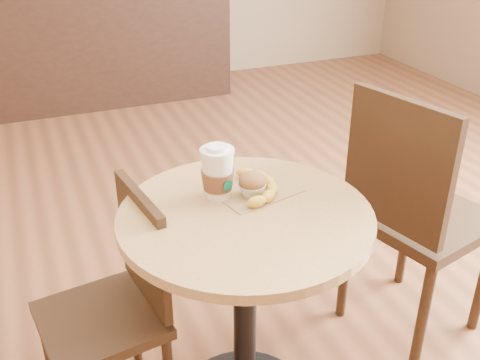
% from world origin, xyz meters
% --- Properties ---
extents(cafe_table, '(0.71, 0.71, 0.75)m').
position_xyz_m(cafe_table, '(0.00, -0.08, 0.53)').
color(cafe_table, black).
rests_on(cafe_table, ground).
extents(chair_left, '(0.39, 0.39, 0.78)m').
position_xyz_m(chair_left, '(-0.35, 0.06, 0.43)').
color(chair_left, '#312011').
rests_on(chair_left, ground).
extents(chair_right, '(0.52, 0.52, 0.97)m').
position_xyz_m(chair_right, '(0.69, 0.04, 0.53)').
color(chair_right, '#312011').
rests_on(chair_right, ground).
extents(service_counter, '(2.30, 0.65, 1.04)m').
position_xyz_m(service_counter, '(0.00, 3.18, 0.52)').
color(service_counter, black).
rests_on(service_counter, ground).
extents(kraft_bag, '(0.28, 0.23, 0.00)m').
position_xyz_m(kraft_bag, '(0.08, 0.02, 0.75)').
color(kraft_bag, '#A07C4D').
rests_on(kraft_bag, cafe_table).
extents(coffee_cup, '(0.10, 0.10, 0.16)m').
position_xyz_m(coffee_cup, '(-0.04, 0.03, 0.82)').
color(coffee_cup, white).
rests_on(coffee_cup, cafe_table).
extents(muffin, '(0.08, 0.08, 0.07)m').
position_xyz_m(muffin, '(0.06, -0.01, 0.79)').
color(muffin, silver).
rests_on(muffin, kraft_bag).
extents(banana, '(0.20, 0.26, 0.03)m').
position_xyz_m(banana, '(0.08, 0.01, 0.77)').
color(banana, gold).
rests_on(banana, kraft_bag).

